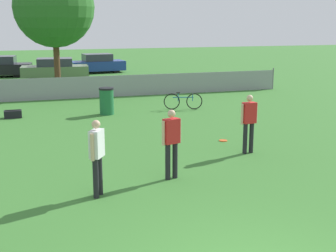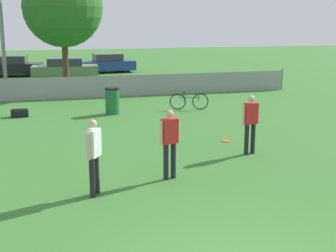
% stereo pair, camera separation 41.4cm
% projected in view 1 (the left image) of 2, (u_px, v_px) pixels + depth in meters
% --- Properties ---
extents(fence_backline, '(21.23, 0.07, 1.21)m').
position_uv_depth(fence_backline, '(89.00, 87.00, 23.80)').
color(fence_backline, gray).
rests_on(fence_backline, ground_plane).
extents(tree_near_pole, '(4.17, 4.17, 6.64)m').
position_uv_depth(tree_near_pole, '(54.00, 7.00, 24.09)').
color(tree_near_pole, '#4C331E').
rests_on(tree_near_pole, ground_plane).
extents(player_defender_red, '(0.54, 0.33, 1.75)m').
position_uv_depth(player_defender_red, '(171.00, 139.00, 11.48)').
color(player_defender_red, black).
rests_on(player_defender_red, ground_plane).
extents(player_receiver_white, '(0.40, 0.48, 1.75)m').
position_uv_depth(player_receiver_white, '(97.00, 153.00, 10.31)').
color(player_receiver_white, black).
rests_on(player_receiver_white, ground_plane).
extents(player_thrower_red, '(0.55, 0.26, 1.75)m').
position_uv_depth(player_thrower_red, '(249.00, 120.00, 13.74)').
color(player_thrower_red, black).
rests_on(player_thrower_red, ground_plane).
extents(frisbee_disc, '(0.27, 0.27, 0.03)m').
position_uv_depth(frisbee_disc, '(223.00, 140.00, 15.36)').
color(frisbee_disc, '#E5591E').
rests_on(frisbee_disc, ground_plane).
extents(bicycle_sideline, '(1.68, 0.56, 0.77)m').
position_uv_depth(bicycle_sideline, '(183.00, 101.00, 20.74)').
color(bicycle_sideline, black).
rests_on(bicycle_sideline, ground_plane).
extents(trash_bin, '(0.62, 0.62, 1.13)m').
position_uv_depth(trash_bin, '(107.00, 101.00, 19.61)').
color(trash_bin, '#1E6638').
rests_on(trash_bin, ground_plane).
extents(gear_bag_sideline, '(0.68, 0.38, 0.33)m').
position_uv_depth(gear_bag_sideline, '(13.00, 114.00, 18.98)').
color(gear_bag_sideline, black).
rests_on(gear_bag_sideline, ground_plane).
extents(parked_car_olive, '(4.52, 2.20, 1.41)m').
position_uv_depth(parked_car_olive, '(55.00, 69.00, 31.36)').
color(parked_car_olive, black).
rests_on(parked_car_olive, ground_plane).
extents(parked_car_blue, '(4.13, 2.10, 1.42)m').
position_uv_depth(parked_car_blue, '(97.00, 64.00, 35.39)').
color(parked_car_blue, black).
rests_on(parked_car_blue, ground_plane).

